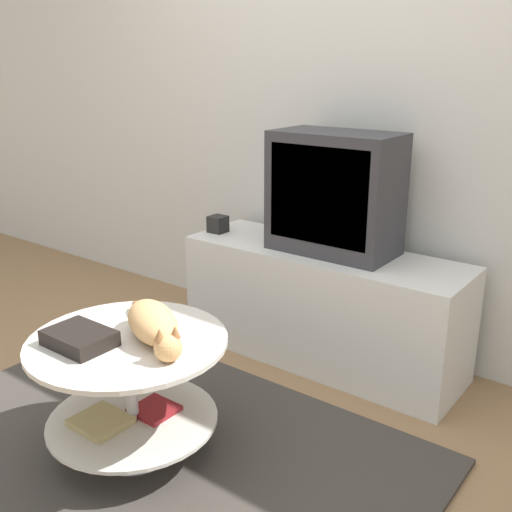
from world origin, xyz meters
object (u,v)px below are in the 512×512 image
speaker (218,224)px  dvd_box (80,338)px  tv (335,193)px  cat (154,324)px

speaker → dvd_box: bearing=-72.1°
tv → dvd_box: size_ratio=2.50×
tv → speaker: 0.69m
speaker → dvd_box: speaker is taller
tv → cat: size_ratio=1.22×
tv → cat: tv is taller
tv → cat: bearing=-95.2°
dvd_box → cat: 0.25m
dvd_box → cat: bearing=47.5°
dvd_box → cat: (0.17, 0.19, 0.03)m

